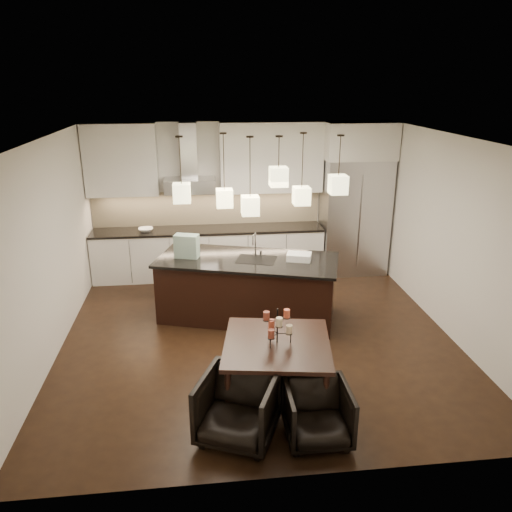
{
  "coord_description": "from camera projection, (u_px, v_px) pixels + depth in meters",
  "views": [
    {
      "loc": [
        -0.76,
        -6.39,
        3.52
      ],
      "look_at": [
        0.0,
        0.2,
        1.15
      ],
      "focal_mm": 35.0,
      "sensor_mm": 36.0,
      "label": 1
    }
  ],
  "objects": [
    {
      "name": "countertop",
      "position": [
        208.0,
        230.0,
        9.15
      ],
      "size": [
        4.21,
        0.66,
        0.04
      ],
      "primitive_type": "cube",
      "color": "black",
      "rests_on": "lower_cabinets"
    },
    {
      "name": "wall_left",
      "position": [
        47.0,
        251.0,
        6.48
      ],
      "size": [
        0.02,
        5.5,
        2.8
      ],
      "primitive_type": "cube",
      "color": "silver",
      "rests_on": "ground"
    },
    {
      "name": "island_body",
      "position": [
        247.0,
        289.0,
        7.66
      ],
      "size": [
        2.8,
        1.76,
        0.92
      ],
      "primitive_type": "cube",
      "rotation": [
        0.0,
        0.0,
        -0.29
      ],
      "color": "black",
      "rests_on": "floor"
    },
    {
      "name": "pendant_c",
      "position": [
        279.0,
        177.0,
        6.82
      ],
      "size": [
        0.24,
        0.24,
        0.26
      ],
      "primitive_type": "cube",
      "color": "#FCF4AC",
      "rests_on": "ceiling"
    },
    {
      "name": "armchair_left",
      "position": [
        238.0,
        407.0,
        5.08
      ],
      "size": [
        0.99,
        1.0,
        0.7
      ],
      "primitive_type": "imported",
      "rotation": [
        0.0,
        0.0,
        -0.4
      ],
      "color": "black",
      "rests_on": "floor"
    },
    {
      "name": "faucet",
      "position": [
        255.0,
        244.0,
        7.51
      ],
      "size": [
        0.17,
        0.27,
        0.4
      ],
      "primitive_type": null,
      "rotation": [
        0.0,
        0.0,
        -0.29
      ],
      "color": "silver",
      "rests_on": "island_top"
    },
    {
      "name": "candle_d",
      "position": [
        287.0,
        313.0,
        5.59
      ],
      "size": [
        0.08,
        0.08,
        0.09
      ],
      "primitive_type": "cylinder",
      "rotation": [
        0.0,
        0.0,
        -0.16
      ],
      "color": "#DB5A3C",
      "rests_on": "candelabra"
    },
    {
      "name": "candle_c",
      "position": [
        271.0,
        334.0,
        5.46
      ],
      "size": [
        0.08,
        0.08,
        0.09
      ],
      "primitive_type": "cylinder",
      "rotation": [
        0.0,
        0.0,
        -0.16
      ],
      "color": "brown",
      "rests_on": "candelabra"
    },
    {
      "name": "tote_bag",
      "position": [
        187.0,
        246.0,
        7.5
      ],
      "size": [
        0.39,
        0.28,
        0.35
      ],
      "primitive_type": "cube",
      "rotation": [
        0.0,
        0.0,
        -0.29
      ],
      "color": "#276140",
      "rests_on": "island_top"
    },
    {
      "name": "food_container",
      "position": [
        299.0,
        257.0,
        7.42
      ],
      "size": [
        0.41,
        0.34,
        0.1
      ],
      "primitive_type": "cube",
      "rotation": [
        0.0,
        0.0,
        -0.29
      ],
      "color": "silver",
      "rests_on": "island_top"
    },
    {
      "name": "candle_f",
      "position": [
        279.0,
        322.0,
        5.39
      ],
      "size": [
        0.08,
        0.08,
        0.09
      ],
      "primitive_type": "cylinder",
      "rotation": [
        0.0,
        0.0,
        -0.16
      ],
      "color": "beige",
      "rests_on": "candelabra"
    },
    {
      "name": "dining_table",
      "position": [
        277.0,
        370.0,
        5.74
      ],
      "size": [
        1.36,
        1.36,
        0.71
      ],
      "primitive_type": null,
      "rotation": [
        0.0,
        0.0,
        -0.16
      ],
      "color": "black",
      "rests_on": "floor"
    },
    {
      "name": "hood_canopy",
      "position": [
        190.0,
        185.0,
        8.89
      ],
      "size": [
        0.9,
        0.52,
        0.24
      ],
      "primitive_type": "cube",
      "color": "#B7B7BA",
      "rests_on": "wall_back"
    },
    {
      "name": "candle_b",
      "position": [
        271.0,
        324.0,
        5.67
      ],
      "size": [
        0.08,
        0.08,
        0.09
      ],
      "primitive_type": "cylinder",
      "rotation": [
        0.0,
        0.0,
        -0.16
      ],
      "color": "#DB5A3C",
      "rests_on": "candelabra"
    },
    {
      "name": "wall_back",
      "position": [
        240.0,
        198.0,
        9.36
      ],
      "size": [
        5.5,
        0.02,
        2.8
      ],
      "primitive_type": "cube",
      "color": "silver",
      "rests_on": "ground"
    },
    {
      "name": "fruit_bowl",
      "position": [
        146.0,
        230.0,
        8.96
      ],
      "size": [
        0.28,
        0.28,
        0.06
      ],
      "primitive_type": "imported",
      "rotation": [
        0.0,
        0.0,
        0.1
      ],
      "color": "silver",
      "rests_on": "countertop"
    },
    {
      "name": "upper_cab_right",
      "position": [
        271.0,
        157.0,
        8.98
      ],
      "size": [
        1.85,
        0.35,
        1.25
      ],
      "primitive_type": "cube",
      "color": "silver",
      "rests_on": "wall_back"
    },
    {
      "name": "candelabra",
      "position": [
        277.0,
        326.0,
        5.55
      ],
      "size": [
        0.39,
        0.39,
        0.42
      ],
      "primitive_type": null,
      "rotation": [
        0.0,
        0.0,
        -0.16
      ],
      "color": "black",
      "rests_on": "dining_table"
    },
    {
      "name": "pendant_f",
      "position": [
        250.0,
        206.0,
        6.9
      ],
      "size": [
        0.24,
        0.24,
        0.26
      ],
      "primitive_type": "cube",
      "color": "#FCF4AC",
      "rests_on": "ceiling"
    },
    {
      "name": "candle_e",
      "position": [
        266.0,
        316.0,
        5.53
      ],
      "size": [
        0.08,
        0.08,
        0.09
      ],
      "primitive_type": "cylinder",
      "rotation": [
        0.0,
        0.0,
        -0.16
      ],
      "color": "brown",
      "rests_on": "candelabra"
    },
    {
      "name": "candle_a",
      "position": [
        289.0,
        329.0,
        5.56
      ],
      "size": [
        0.08,
        0.08,
        0.09
      ],
      "primitive_type": "cylinder",
      "rotation": [
        0.0,
        0.0,
        -0.16
      ],
      "color": "beige",
      "rests_on": "candelabra"
    },
    {
      "name": "hood_chimney",
      "position": [
        188.0,
        150.0,
        8.79
      ],
      "size": [
        0.3,
        0.28,
        0.96
      ],
      "primitive_type": "cube",
      "color": "#B7B7BA",
      "rests_on": "hood_canopy"
    },
    {
      "name": "pendant_a",
      "position": [
        182.0,
        193.0,
        6.87
      ],
      "size": [
        0.24,
        0.24,
        0.26
      ],
      "primitive_type": "cube",
      "color": "#FCF4AC",
      "rests_on": "ceiling"
    },
    {
      "name": "ceiling",
      "position": [
        258.0,
        138.0,
        6.3
      ],
      "size": [
        5.5,
        5.5,
        0.02
      ],
      "primitive_type": "cube",
      "color": "white",
      "rests_on": "wall_back"
    },
    {
      "name": "armchair_right",
      "position": [
        318.0,
        413.0,
        5.07
      ],
      "size": [
        0.65,
        0.67,
        0.61
      ],
      "primitive_type": "imported",
      "rotation": [
        0.0,
        0.0,
        -0.01
      ],
      "color": "black",
      "rests_on": "floor"
    },
    {
      "name": "wall_right",
      "position": [
        451.0,
        237.0,
        7.07
      ],
      "size": [
        0.02,
        5.5,
        2.8
      ],
      "primitive_type": "cube",
      "color": "silver",
      "rests_on": "ground"
    },
    {
      "name": "floor",
      "position": [
        258.0,
        336.0,
        7.25
      ],
      "size": [
        5.5,
        5.5,
        0.02
      ],
      "primitive_type": "cube",
      "color": "black",
      "rests_on": "ground"
    },
    {
      "name": "backsplash",
      "position": [
        207.0,
        208.0,
        9.32
      ],
      "size": [
        4.21,
        0.02,
        0.63
      ],
      "primitive_type": "cube",
      "color": "tan",
      "rests_on": "countertop"
    },
    {
      "name": "upper_cab_left",
      "position": [
        121.0,
        160.0,
        8.69
      ],
      "size": [
        1.25,
        0.35,
        1.25
      ],
      "primitive_type": "cube",
      "color": "silver",
      "rests_on": "wall_back"
    },
    {
      "name": "island_top",
      "position": [
        247.0,
        260.0,
        7.5
      ],
      "size": [
        2.9,
        1.86,
        0.04
      ],
      "primitive_type": "cube",
      "rotation": [
        0.0,
        0.0,
        -0.29
      ],
      "color": "black",
      "rests_on": "island_body"
    },
    {
      "name": "pendant_b",
      "position": [
        225.0,
        198.0,
        7.32
      ],
      "size": [
        0.24,
        0.24,
        0.26
      ],
      "primitive_type": "cube",
      "color": "#FCF4AC",
      "rests_on": "ceiling"
    },
    {
      "name": "pendant_d",
      "position": [
        301.0,
        196.0,
        7.35
      ],
      "size": [
        0.24,
        0.24,
        0.26
      ],
      "primitive_type": "cube",
      "color": "#FCF4AC",
      "rests_on": "ceiling"
    },
    {
      "name": "pendant_e",
      "position": [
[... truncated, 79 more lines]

